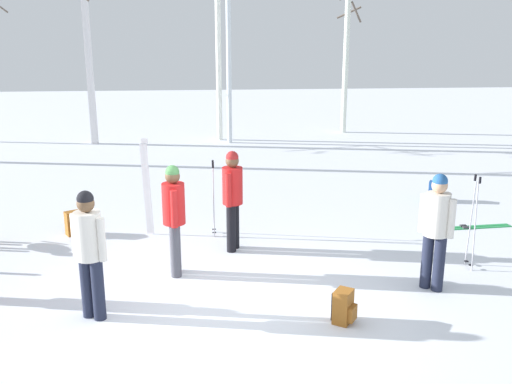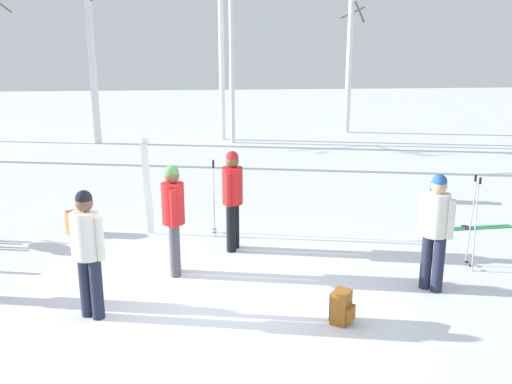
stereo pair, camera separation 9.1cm
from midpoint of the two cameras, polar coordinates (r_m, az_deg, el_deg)
ground_plane at (r=7.83m, az=-4.17°, el=-11.80°), size 60.00×60.00×0.00m
person_1 at (r=8.69m, az=-7.89°, el=-2.07°), size 0.34×0.52×1.72m
person_2 at (r=7.59m, az=-15.99°, el=-5.19°), size 0.46×0.34×1.72m
person_3 at (r=8.47m, az=17.65°, el=-3.14°), size 0.39×0.40×1.72m
person_4 at (r=9.59m, az=-2.07°, el=-0.23°), size 0.34×0.49×1.72m
ski_pair_planted_0 at (r=10.55m, az=-10.46°, el=0.47°), size 0.19×0.07×1.78m
ski_pair_lying_0 at (r=11.63m, az=20.44°, el=-3.37°), size 1.75×0.29×0.05m
ski_poles_0 at (r=9.49m, az=20.99°, el=-2.62°), size 0.07×0.26×1.49m
ski_poles_1 at (r=10.40m, az=-3.94°, el=-0.38°), size 0.07×0.27×1.38m
backpack_0 at (r=7.55m, az=8.84°, el=-11.22°), size 0.34×0.33×0.44m
backpack_1 at (r=13.17m, az=17.64°, el=-0.01°), size 0.32×0.34×0.44m
backpack_2 at (r=11.05m, az=-17.32°, el=-2.94°), size 0.33×0.34×0.44m
birch_tree_2 at (r=19.55m, az=-16.01°, el=15.78°), size 1.82×1.82×7.40m
birch_tree_3 at (r=19.58m, az=-3.35°, el=17.53°), size 1.42×1.43×7.96m
birch_tree_4 at (r=18.99m, az=-2.36°, el=15.02°), size 1.22×1.26×6.51m
birch_tree_5 at (r=21.28m, az=9.36°, el=13.47°), size 1.14×1.14×5.51m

